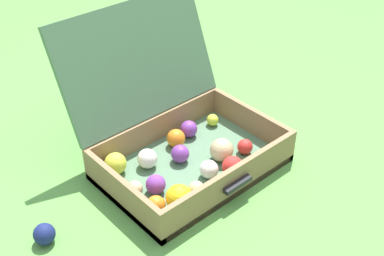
% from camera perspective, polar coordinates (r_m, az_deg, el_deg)
% --- Properties ---
extents(ground_plane, '(16.00, 16.00, 0.00)m').
position_cam_1_polar(ground_plane, '(1.74, 0.34, -4.65)').
color(ground_plane, '#569342').
extents(open_suitcase, '(0.59, 0.58, 0.50)m').
position_cam_1_polar(open_suitcase, '(1.70, -1.75, -1.02)').
color(open_suitcase, '#4C7051').
rests_on(open_suitcase, ground).
extents(stray_ball_on_grass, '(0.06, 0.06, 0.06)m').
position_cam_1_polar(stray_ball_on_grass, '(1.53, -16.34, -11.42)').
color(stray_ball_on_grass, navy).
rests_on(stray_ball_on_grass, ground).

